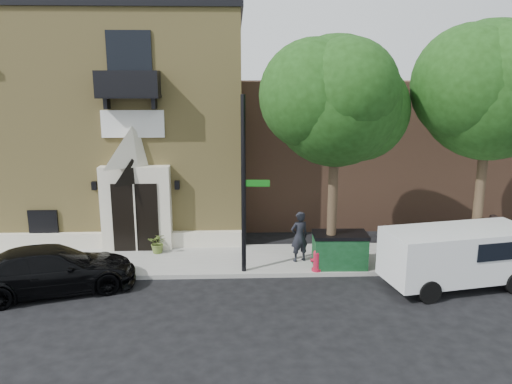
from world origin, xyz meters
TOP-DOWN VIEW (x-y plane):
  - ground at (0.00, 0.00)m, footprint 120.00×120.00m
  - sidewalk at (1.00, 1.50)m, footprint 42.00×3.00m
  - church at (-2.99, 7.95)m, footprint 12.20×11.01m
  - neighbour_building at (12.00, 9.00)m, footprint 18.00×8.00m
  - street_tree_left at (6.03, 0.35)m, footprint 4.97×4.38m
  - street_tree_mid at (11.03, 0.35)m, footprint 5.21×4.64m
  - black_sedan at (-2.96, -0.81)m, footprint 5.39×3.44m
  - cargo_van at (9.96, -0.89)m, footprint 4.95×2.72m
  - street_sign at (3.04, 0.31)m, footprint 0.94×0.94m
  - fire_hydrant at (5.49, 0.20)m, footprint 0.43×0.34m
  - dumpster at (6.34, 0.57)m, footprint 1.88×1.10m
  - planter at (-0.16, 2.20)m, footprint 0.73×0.64m
  - pedestrian_near at (5.00, 1.16)m, footprint 0.78×0.64m
  - pedestrian_far at (12.22, 1.61)m, footprint 0.77×0.87m

SIDE VIEW (x-z plane):
  - ground at x=0.00m, z-range 0.00..0.00m
  - sidewalk at x=1.00m, z-range 0.00..0.15m
  - fire_hydrant at x=5.49m, z-range 0.14..0.89m
  - planter at x=-0.16m, z-range 0.15..0.93m
  - black_sedan at x=-2.96m, z-range 0.00..1.45m
  - dumpster at x=6.34m, z-range 0.16..1.37m
  - pedestrian_far at x=12.22m, z-range 0.15..1.66m
  - pedestrian_near at x=5.00m, z-range 0.15..1.97m
  - cargo_van at x=9.96m, z-range 0.11..2.02m
  - street_sign at x=3.04m, z-range 0.17..6.07m
  - neighbour_building at x=12.00m, z-range 0.00..6.40m
  - church at x=-2.99m, z-range -0.02..9.28m
  - street_tree_left at x=6.03m, z-range 1.98..9.75m
  - street_tree_mid at x=11.03m, z-range 2.07..10.32m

